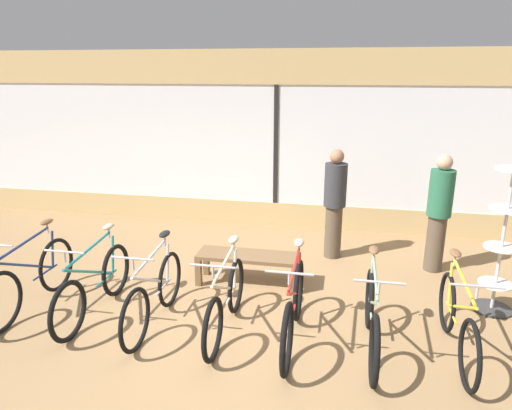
# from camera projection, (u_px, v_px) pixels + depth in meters

# --- Properties ---
(ground_plane) EXTENTS (24.00, 24.00, 0.00)m
(ground_plane) POSITION_uv_depth(u_px,v_px,m) (227.00, 325.00, 5.30)
(ground_plane) COLOR #99754C
(shop_back_wall) EXTENTS (12.00, 0.08, 3.20)m
(shop_back_wall) POSITION_uv_depth(u_px,v_px,m) (276.00, 139.00, 8.25)
(shop_back_wall) COLOR tan
(shop_back_wall) RESTS_ON ground_plane
(bicycle_far_left) EXTENTS (0.46, 1.76, 1.04)m
(bicycle_far_left) POSITION_uv_depth(u_px,v_px,m) (31.00, 279.00, 5.58)
(bicycle_far_left) COLOR black
(bicycle_far_left) RESTS_ON ground_plane
(bicycle_left) EXTENTS (0.46, 1.75, 1.02)m
(bicycle_left) POSITION_uv_depth(u_px,v_px,m) (95.00, 285.00, 5.45)
(bicycle_left) COLOR black
(bicycle_left) RESTS_ON ground_plane
(bicycle_center_left) EXTENTS (0.46, 1.67, 1.03)m
(bicycle_center_left) POSITION_uv_depth(u_px,v_px,m) (154.00, 294.00, 5.22)
(bicycle_center_left) COLOR black
(bicycle_center_left) RESTS_ON ground_plane
(bicycle_center) EXTENTS (0.46, 1.66, 1.01)m
(bicycle_center) POSITION_uv_depth(u_px,v_px,m) (226.00, 302.00, 5.07)
(bicycle_center) COLOR black
(bicycle_center) RESTS_ON ground_plane
(bicycle_center_right) EXTENTS (0.46, 1.76, 1.04)m
(bicycle_center_right) POSITION_uv_depth(u_px,v_px,m) (293.00, 309.00, 4.88)
(bicycle_center_right) COLOR black
(bicycle_center_right) RESTS_ON ground_plane
(bicycle_right) EXTENTS (0.46, 1.70, 1.02)m
(bicycle_right) POSITION_uv_depth(u_px,v_px,m) (372.00, 318.00, 4.73)
(bicycle_right) COLOR black
(bicycle_right) RESTS_ON ground_plane
(bicycle_far_right) EXTENTS (0.46, 1.69, 1.02)m
(bicycle_far_right) POSITION_uv_depth(u_px,v_px,m) (457.00, 321.00, 4.66)
(bicycle_far_right) COLOR black
(bicycle_far_right) RESTS_ON ground_plane
(accessory_rack) EXTENTS (0.48, 0.48, 1.87)m
(accessory_rack) POSITION_uv_depth(u_px,v_px,m) (501.00, 252.00, 5.43)
(accessory_rack) COLOR #333333
(accessory_rack) RESTS_ON ground_plane
(display_bench) EXTENTS (1.40, 0.44, 0.44)m
(display_bench) POSITION_uv_depth(u_px,v_px,m) (248.00, 260.00, 6.23)
(display_bench) COLOR brown
(display_bench) RESTS_ON ground_plane
(customer_near_rack) EXTENTS (0.48, 0.48, 1.71)m
(customer_near_rack) POSITION_uv_depth(u_px,v_px,m) (335.00, 202.00, 7.00)
(customer_near_rack) COLOR brown
(customer_near_rack) RESTS_ON ground_plane
(customer_by_window) EXTENTS (0.42, 0.42, 1.73)m
(customer_by_window) POSITION_uv_depth(u_px,v_px,m) (439.00, 211.00, 6.51)
(customer_by_window) COLOR brown
(customer_by_window) RESTS_ON ground_plane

